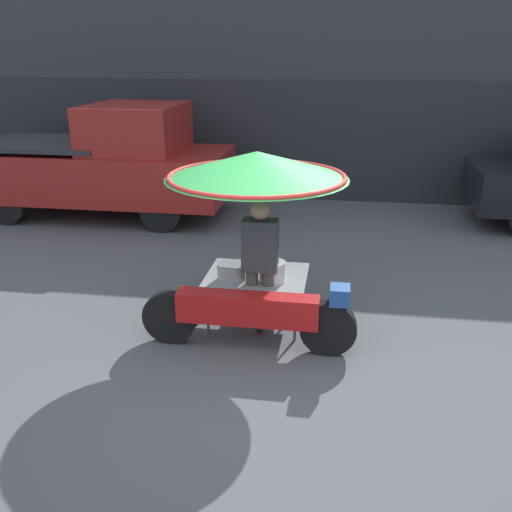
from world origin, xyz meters
TOP-DOWN VIEW (x-y plane):
  - ground_plane at (0.00, 0.00)m, footprint 36.00×36.00m
  - shopfront_building at (0.00, 7.67)m, footprint 28.00×2.06m
  - vendor_motorcycle_cart at (-0.29, 0.77)m, footprint 2.28×1.98m
  - vendor_person at (-0.21, 0.59)m, footprint 0.38×0.22m
  - pickup_truck at (-3.76, 4.88)m, footprint 4.82×1.98m

SIDE VIEW (x-z plane):
  - ground_plane at x=0.00m, z-range 0.00..0.00m
  - vendor_person at x=-0.21m, z-range 0.08..1.60m
  - pickup_truck at x=-3.76m, z-range -0.06..2.01m
  - vendor_motorcycle_cart at x=-0.29m, z-range 0.56..2.55m
  - shopfront_building at x=0.00m, z-range -0.01..4.00m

